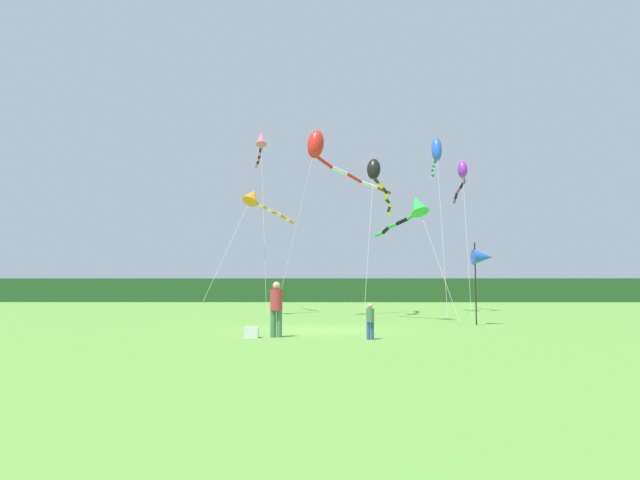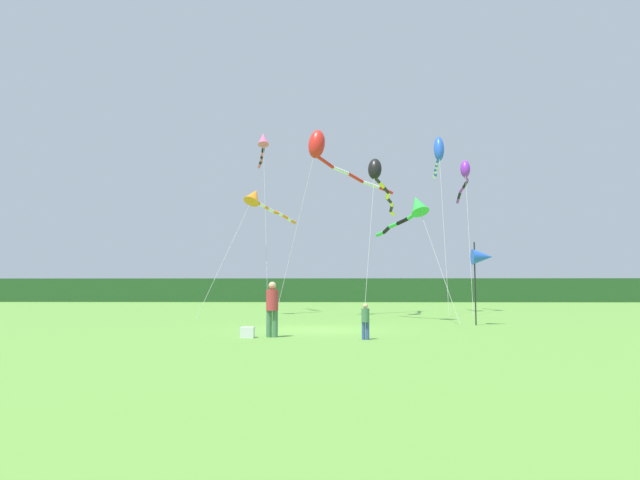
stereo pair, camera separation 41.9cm
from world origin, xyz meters
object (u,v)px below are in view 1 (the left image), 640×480
Objects in this scene: person_child at (370,319)px; cooler_box at (252,332)px; kite_red at (322,150)px; kite_rainbow at (261,143)px; kite_orange at (256,199)px; person_adult at (276,306)px; kite_black at (377,177)px; kite_green at (414,208)px; kite_blue at (436,152)px; kite_purple at (462,174)px; banner_flag_pole at (483,258)px.

person_child is 3.91m from cooler_box.
kite_rainbow reaches higher than kite_red.
person_adult is at bearing -80.11° from kite_orange.
kite_red is at bearing -169.65° from kite_black.
kite_green is 10.69m from kite_blue.
kite_green is 12.33m from kite_purple.
kite_purple reaches higher than kite_black.
kite_green is at bearing 73.79° from person_child.
banner_flag_pole is at bearing -64.19° from kite_black.
kite_blue is at bearing 42.98° from kite_black.
kite_green is 14.58m from kite_rainbow.
kite_blue is at bearing -4.25° from kite_rainbow.
person_adult is 0.28× the size of kite_green.
person_child is at bearing -106.21° from kite_green.
kite_rainbow is at bearing 127.56° from kite_red.
person_child is 17.40m from kite_red.
cooler_box is at bearing -145.13° from banner_flag_pole.
kite_blue is at bearing 71.67° from kite_green.
person_child is at bearing -111.00° from kite_purple.
kite_purple is 2.92m from kite_blue.
kite_rainbow reaches higher than cooler_box.
kite_rainbow is (-5.96, 20.27, 10.99)m from person_child.
person_child is 23.82m from kite_rainbow.
cooler_box is 0.04× the size of kite_rainbow.
person_child is 0.11× the size of kite_purple.
kite_black is at bearing 10.35° from kite_red.
banner_flag_pole is 0.57× the size of kite_green.
cooler_box is at bearing -164.97° from person_adult.
person_adult is at bearing -115.98° from kite_blue.
kite_orange reaches higher than banner_flag_pole.
banner_flag_pole is 10.48m from kite_black.
kite_purple reaches higher than kite_orange.
kite_green is at bearing 127.22° from banner_flag_pole.
kite_green is (-2.52, 3.32, 2.70)m from banner_flag_pole.
person_adult is at bearing -143.66° from banner_flag_pole.
cooler_box is 0.04× the size of kite_red.
banner_flag_pole is at bearing -52.78° from kite_green.
person_adult is at bearing 15.03° from cooler_box.
kite_rainbow is at bearing 106.37° from person_child.
banner_flag_pole reaches higher than person_child.
banner_flag_pole is 0.46× the size of kite_orange.
cooler_box is at bearing -83.86° from kite_rainbow.
kite_red reaches higher than banner_flag_pole.
kite_green is (6.88, 9.87, 5.49)m from cooler_box.
kite_red is 3.69m from kite_black.
banner_flag_pole is (5.57, 7.15, 2.33)m from person_child.
kite_rainbow is (-0.21, 4.05, 4.53)m from kite_orange.
person_child is at bearing -83.51° from kite_red.
kite_red is 0.92× the size of kite_blue.
banner_flag_pole reaches higher than person_adult.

